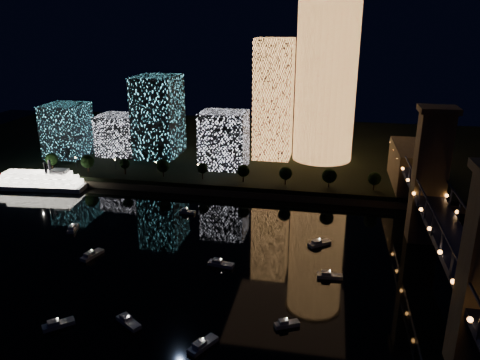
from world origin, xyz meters
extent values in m
plane|color=black|center=(0.00, 0.00, 0.00)|extent=(520.00, 520.00, 0.00)
cube|color=black|center=(0.00, 160.00, 2.50)|extent=(420.00, 160.00, 5.00)
cube|color=#6B5E4C|center=(0.00, 82.00, 1.50)|extent=(420.00, 6.00, 3.00)
cylinder|color=#FFA351|center=(25.29, 135.54, 47.35)|extent=(32.00, 32.00, 84.71)
cube|color=#FFA351|center=(-2.05, 133.77, 37.10)|extent=(20.18, 20.18, 64.21)
cube|color=white|center=(-24.50, 110.27, 19.46)|extent=(23.50, 19.88, 28.92)
cube|color=#5CE1F9|center=(-65.48, 125.98, 27.17)|extent=(22.17, 28.82, 44.34)
cube|color=white|center=(-88.14, 123.16, 16.27)|extent=(22.54, 20.49, 22.54)
cube|color=#5CE1F9|center=(-115.41, 114.38, 19.61)|extent=(20.87, 22.96, 29.22)
cube|color=#17204C|center=(65.00, 0.00, 18.00)|extent=(10.00, 260.00, 2.00)
cube|color=#6B5E4C|center=(65.00, 50.00, 24.00)|extent=(11.00, 9.00, 48.00)
cube|color=#6B5E4C|center=(65.00, 50.00, 49.00)|extent=(13.00, 11.00, 2.00)
cube|color=#17204C|center=(60.00, 0.00, 25.00)|extent=(0.50, 150.00, 0.50)
cube|color=#6B5E4C|center=(65.00, 100.00, 11.50)|extent=(12.00, 40.00, 23.00)
cube|color=#17204C|center=(60.00, -12.00, 21.50)|extent=(0.50, 0.50, 7.00)
cube|color=#17204C|center=(60.00, 12.00, 21.50)|extent=(0.50, 0.50, 7.00)
cube|color=#17204C|center=(60.00, 36.00, 21.50)|extent=(0.50, 0.50, 7.00)
cube|color=#17204C|center=(60.00, 60.00, 21.50)|extent=(0.50, 0.50, 7.00)
sphere|color=#FF9138|center=(59.50, 0.00, 19.80)|extent=(1.20, 1.20, 1.20)
sphere|color=#FF9138|center=(59.50, 45.00, 19.80)|extent=(1.20, 1.20, 1.20)
sphere|color=#FF9138|center=(59.50, 90.00, 19.80)|extent=(1.20, 1.20, 1.20)
cube|color=silver|center=(-108.47, 72.88, 1.13)|extent=(46.08, 14.43, 2.27)
cube|color=white|center=(-108.47, 72.88, 3.31)|extent=(42.24, 13.15, 2.08)
cube|color=white|center=(-108.47, 72.88, 5.38)|extent=(38.39, 11.86, 2.08)
cube|color=white|center=(-108.47, 72.88, 7.46)|extent=(32.66, 10.41, 2.08)
cube|color=silver|center=(-97.18, 73.90, 9.26)|extent=(8.03, 6.32, 1.70)
cylinder|color=black|center=(-102.66, 71.51, 11.33)|extent=(1.32, 1.32, 5.67)
cylinder|color=black|center=(-103.00, 75.27, 11.33)|extent=(1.32, 1.32, 5.67)
cube|color=silver|center=(-28.40, 57.01, 0.60)|extent=(6.85, 2.47, 1.20)
cube|color=silver|center=(-29.42, 57.06, 1.70)|extent=(2.45, 1.87, 1.00)
sphere|color=white|center=(-28.40, 57.01, 2.60)|extent=(0.36, 0.36, 0.36)
cube|color=silver|center=(-21.28, -19.68, 0.60)|extent=(8.49, 6.75, 1.20)
cube|color=silver|center=(-22.33, -19.01, 1.70)|extent=(3.64, 3.41, 1.00)
sphere|color=white|center=(-21.28, -19.68, 2.60)|extent=(0.36, 0.36, 0.36)
cube|color=silver|center=(0.92, -24.80, 0.60)|extent=(6.70, 9.01, 1.20)
cube|color=silver|center=(0.28, -25.95, 1.70)|extent=(3.48, 3.78, 1.00)
sphere|color=white|center=(0.92, -24.80, 2.60)|extent=(0.36, 0.36, 0.36)
cube|color=silver|center=(20.77, -12.31, 0.60)|extent=(7.02, 4.96, 1.20)
cube|color=silver|center=(19.86, -12.77, 1.70)|extent=(2.90, 2.63, 1.00)
sphere|color=white|center=(20.77, -12.31, 2.60)|extent=(0.36, 0.36, 0.36)
cube|color=silver|center=(-39.33, -24.19, 0.60)|extent=(7.90, 7.41, 1.20)
cube|color=silver|center=(-40.26, -25.00, 1.70)|extent=(3.57, 3.51, 1.00)
sphere|color=white|center=(-39.33, -24.19, 2.60)|extent=(0.36, 0.36, 0.36)
cube|color=silver|center=(-49.50, 13.73, 0.60)|extent=(5.28, 9.35, 1.20)
cube|color=silver|center=(-49.88, 12.45, 1.70)|extent=(3.11, 3.65, 1.00)
sphere|color=white|center=(-49.50, 13.73, 2.60)|extent=(0.36, 0.36, 0.36)
cube|color=silver|center=(-4.05, 16.08, 0.60)|extent=(9.05, 4.09, 1.20)
cube|color=silver|center=(-5.35, 16.28, 1.70)|extent=(3.37, 2.71, 1.00)
sphere|color=white|center=(-4.05, 16.08, 2.60)|extent=(0.36, 0.36, 0.36)
cube|color=silver|center=(31.76, 15.25, 0.60)|extent=(8.16, 3.12, 1.20)
cube|color=silver|center=(30.56, 15.16, 1.70)|extent=(2.94, 2.27, 1.00)
sphere|color=white|center=(31.76, 15.25, 2.60)|extent=(0.36, 0.36, 0.36)
cube|color=silver|center=(-67.62, 32.57, 0.60)|extent=(4.34, 8.17, 1.20)
cube|color=silver|center=(-67.33, 31.44, 1.70)|extent=(2.64, 3.14, 1.00)
sphere|color=white|center=(-67.62, 32.57, 2.60)|extent=(0.36, 0.36, 0.36)
cube|color=silver|center=(27.77, 37.85, 0.60)|extent=(8.55, 7.55, 1.20)
cube|color=silver|center=(26.75, 37.04, 1.70)|extent=(3.79, 3.65, 1.00)
sphere|color=white|center=(27.77, 37.85, 2.60)|extent=(0.36, 0.36, 0.36)
cylinder|color=black|center=(-110.00, 88.00, 7.00)|extent=(0.70, 0.70, 4.00)
sphere|color=black|center=(-110.00, 88.00, 10.50)|extent=(6.39, 6.39, 6.39)
cylinder|color=black|center=(-90.00, 88.00, 7.00)|extent=(0.70, 0.70, 4.00)
sphere|color=black|center=(-90.00, 88.00, 10.50)|extent=(6.82, 6.82, 6.82)
cylinder|color=black|center=(-70.00, 88.00, 7.00)|extent=(0.70, 0.70, 4.00)
sphere|color=black|center=(-70.00, 88.00, 10.50)|extent=(5.14, 5.14, 5.14)
cylinder|color=black|center=(-50.00, 88.00, 7.00)|extent=(0.70, 0.70, 4.00)
sphere|color=black|center=(-50.00, 88.00, 10.50)|extent=(6.33, 6.33, 6.33)
cylinder|color=black|center=(-30.00, 88.00, 7.00)|extent=(0.70, 0.70, 4.00)
sphere|color=black|center=(-30.00, 88.00, 10.50)|extent=(5.19, 5.19, 5.19)
cylinder|color=black|center=(-10.00, 88.00, 7.00)|extent=(0.70, 0.70, 4.00)
sphere|color=black|center=(-10.00, 88.00, 10.50)|extent=(6.00, 6.00, 6.00)
cylinder|color=black|center=(10.00, 88.00, 7.00)|extent=(0.70, 0.70, 4.00)
sphere|color=black|center=(10.00, 88.00, 10.50)|extent=(6.20, 6.20, 6.20)
cylinder|color=black|center=(30.00, 88.00, 7.00)|extent=(0.70, 0.70, 4.00)
sphere|color=black|center=(30.00, 88.00, 10.50)|extent=(6.80, 6.80, 6.80)
cylinder|color=black|center=(50.00, 88.00, 7.00)|extent=(0.70, 0.70, 4.00)
sphere|color=black|center=(50.00, 88.00, 10.50)|extent=(6.03, 6.03, 6.03)
cylinder|color=black|center=(-100.00, 94.00, 7.50)|extent=(0.24, 0.24, 5.00)
sphere|color=#FFCC7F|center=(-100.00, 94.00, 10.30)|extent=(0.70, 0.70, 0.70)
cylinder|color=black|center=(-78.00, 94.00, 7.50)|extent=(0.24, 0.24, 5.00)
sphere|color=#FFCC7F|center=(-78.00, 94.00, 10.30)|extent=(0.70, 0.70, 0.70)
cylinder|color=black|center=(-56.00, 94.00, 7.50)|extent=(0.24, 0.24, 5.00)
sphere|color=#FFCC7F|center=(-56.00, 94.00, 10.30)|extent=(0.70, 0.70, 0.70)
cylinder|color=black|center=(-34.00, 94.00, 7.50)|extent=(0.24, 0.24, 5.00)
sphere|color=#FFCC7F|center=(-34.00, 94.00, 10.30)|extent=(0.70, 0.70, 0.70)
cylinder|color=black|center=(-12.00, 94.00, 7.50)|extent=(0.24, 0.24, 5.00)
sphere|color=#FFCC7F|center=(-12.00, 94.00, 10.30)|extent=(0.70, 0.70, 0.70)
cylinder|color=black|center=(10.00, 94.00, 7.50)|extent=(0.24, 0.24, 5.00)
sphere|color=#FFCC7F|center=(10.00, 94.00, 10.30)|extent=(0.70, 0.70, 0.70)
cylinder|color=black|center=(32.00, 94.00, 7.50)|extent=(0.24, 0.24, 5.00)
sphere|color=#FFCC7F|center=(32.00, 94.00, 10.30)|extent=(0.70, 0.70, 0.70)
camera|label=1|loc=(28.77, -118.78, 77.88)|focal=35.00mm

